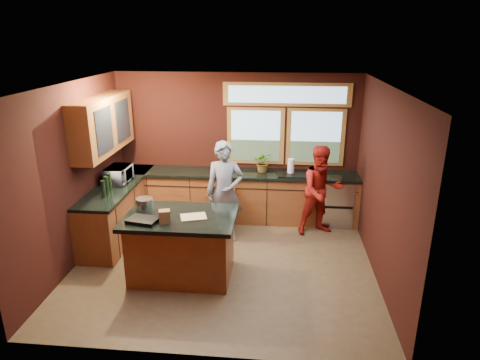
# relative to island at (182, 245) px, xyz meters

# --- Properties ---
(floor) EXTENTS (4.50, 4.50, 0.00)m
(floor) POSITION_rel_island_xyz_m (0.55, 0.38, -0.48)
(floor) COLOR brown
(floor) RESTS_ON ground
(room_shell) EXTENTS (4.52, 4.02, 2.71)m
(room_shell) POSITION_rel_island_xyz_m (-0.04, 0.71, 1.32)
(room_shell) COLOR black
(room_shell) RESTS_ON ground
(back_counter) EXTENTS (4.50, 0.64, 0.93)m
(back_counter) POSITION_rel_island_xyz_m (0.75, 2.08, -0.01)
(back_counter) COLOR brown
(back_counter) RESTS_ON floor
(left_counter) EXTENTS (0.64, 2.30, 0.93)m
(left_counter) POSITION_rel_island_xyz_m (-1.39, 1.23, -0.01)
(left_counter) COLOR brown
(left_counter) RESTS_ON floor
(island) EXTENTS (1.55, 1.05, 0.95)m
(island) POSITION_rel_island_xyz_m (0.00, 0.00, 0.00)
(island) COLOR brown
(island) RESTS_ON floor
(person_grey) EXTENTS (0.67, 0.49, 1.72)m
(person_grey) POSITION_rel_island_xyz_m (0.47, 1.20, 0.38)
(person_grey) COLOR slate
(person_grey) RESTS_ON floor
(person_red) EXTENTS (0.93, 0.82, 1.58)m
(person_red) POSITION_rel_island_xyz_m (2.09, 1.61, 0.31)
(person_red) COLOR #A71A13
(person_red) RESTS_ON floor
(microwave) EXTENTS (0.36, 0.52, 0.28)m
(microwave) POSITION_rel_island_xyz_m (-1.37, 1.31, 0.59)
(microwave) COLOR #999999
(microwave) RESTS_ON left_counter
(potted_plant) EXTENTS (0.34, 0.29, 0.38)m
(potted_plant) POSITION_rel_island_xyz_m (1.06, 2.13, 0.64)
(potted_plant) COLOR #999999
(potted_plant) RESTS_ON back_counter
(paper_towel) EXTENTS (0.12, 0.12, 0.28)m
(paper_towel) POSITION_rel_island_xyz_m (1.57, 2.08, 0.59)
(paper_towel) COLOR white
(paper_towel) RESTS_ON back_counter
(cutting_board) EXTENTS (0.41, 0.34, 0.02)m
(cutting_board) POSITION_rel_island_xyz_m (0.20, -0.05, 0.48)
(cutting_board) COLOR tan
(cutting_board) RESTS_ON island
(stock_pot) EXTENTS (0.24, 0.24, 0.18)m
(stock_pot) POSITION_rel_island_xyz_m (-0.55, 0.15, 0.56)
(stock_pot) COLOR silver
(stock_pot) RESTS_ON island
(paper_bag) EXTENTS (0.18, 0.16, 0.18)m
(paper_bag) POSITION_rel_island_xyz_m (-0.15, -0.25, 0.56)
(paper_bag) COLOR brown
(paper_bag) RESTS_ON island
(black_tray) EXTENTS (0.45, 0.35, 0.05)m
(black_tray) POSITION_rel_island_xyz_m (-0.45, -0.25, 0.49)
(black_tray) COLOR black
(black_tray) RESTS_ON island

